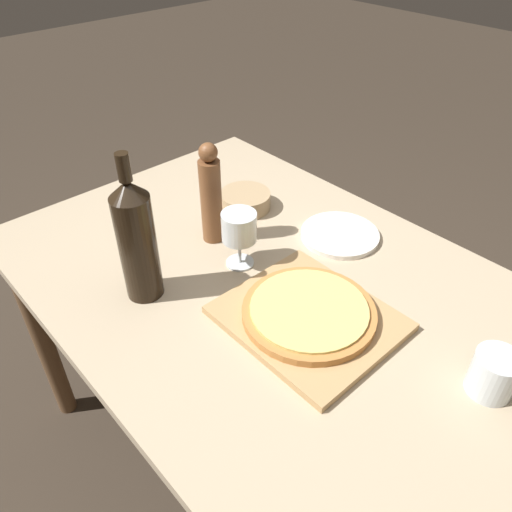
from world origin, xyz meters
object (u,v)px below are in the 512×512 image
object	(u,v)px
wine_glass	(239,229)
small_bowl	(245,200)
wine_bottle	(137,240)
pizza	(309,311)
pepper_mill	(211,196)

from	to	relation	value
wine_glass	small_bowl	bearing A→B (deg)	45.63
wine_bottle	wine_glass	bearing A→B (deg)	-16.02
pizza	wine_bottle	size ratio (longest dim) A/B	0.82
wine_bottle	wine_glass	distance (m)	0.25
wine_glass	wine_bottle	bearing A→B (deg)	163.98
pizza	wine_bottle	distance (m)	0.41
small_bowl	pepper_mill	bearing A→B (deg)	-160.87
pizza	wine_glass	world-z (taller)	wine_glass
pizza	pepper_mill	bearing A→B (deg)	83.92
pizza	small_bowl	xyz separation A→B (m)	(0.21, 0.44, -0.01)
small_bowl	wine_glass	bearing A→B (deg)	-134.37
wine_bottle	small_bowl	size ratio (longest dim) A/B	2.44
pizza	small_bowl	bearing A→B (deg)	65.03
pizza	wine_glass	xyz separation A→B (m)	(0.02, 0.26, 0.08)
wine_bottle	pepper_mill	distance (m)	0.26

